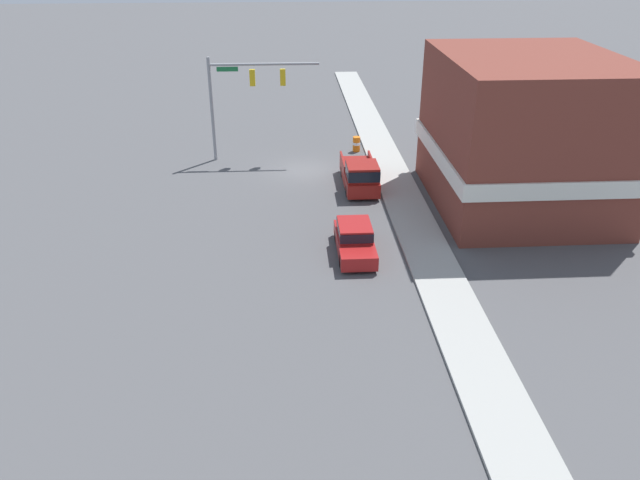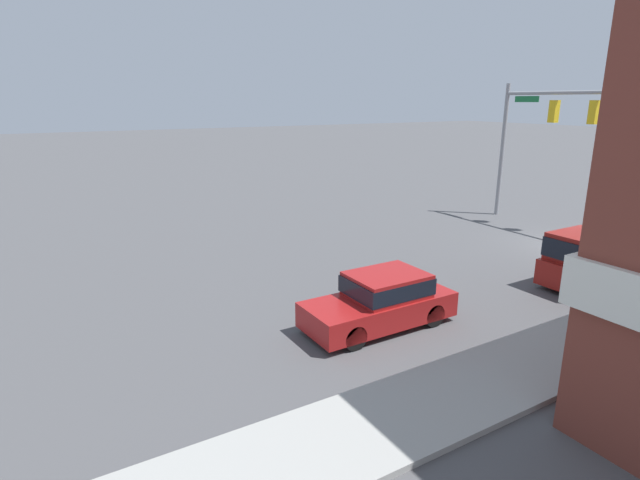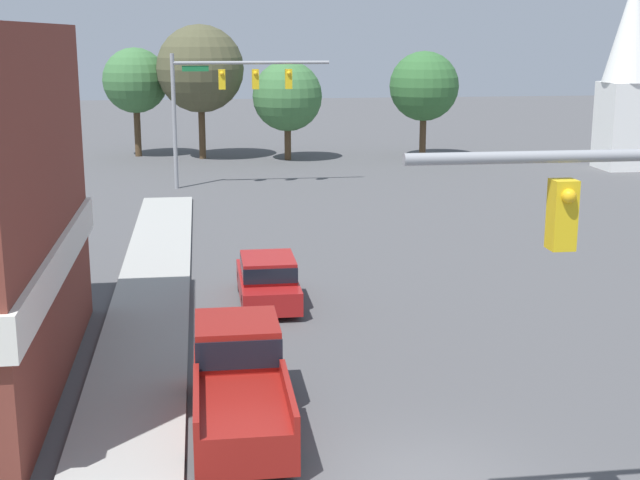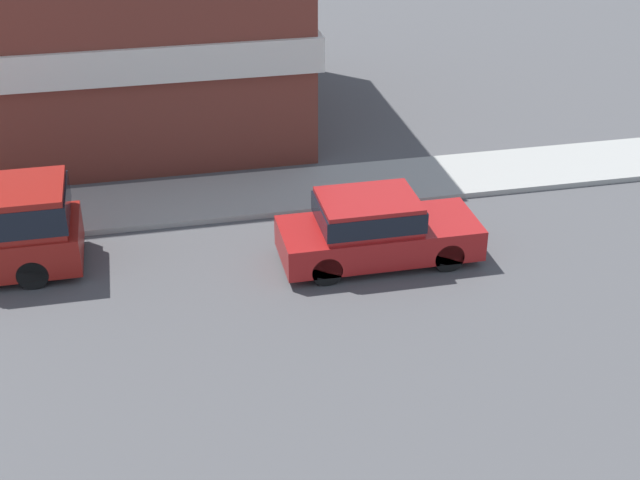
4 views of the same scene
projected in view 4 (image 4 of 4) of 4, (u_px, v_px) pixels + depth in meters
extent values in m
cylinder|color=black|center=(426.00, 224.00, 20.45)|extent=(0.22, 0.66, 0.66)
cylinder|color=black|center=(448.00, 257.00, 19.14)|extent=(0.22, 0.66, 0.66)
cylinder|color=black|center=(312.00, 236.00, 19.95)|extent=(0.22, 0.66, 0.66)
cylinder|color=black|center=(326.00, 270.00, 18.64)|extent=(0.22, 0.66, 0.66)
cube|color=maroon|center=(379.00, 238.00, 19.45)|extent=(1.75, 4.34, 0.70)
cube|color=maroon|center=(368.00, 212.00, 19.07)|extent=(1.61, 2.08, 0.65)
cube|color=black|center=(368.00, 212.00, 19.07)|extent=(1.63, 2.16, 0.46)
cylinder|color=black|center=(38.00, 235.00, 20.00)|extent=(0.22, 0.66, 0.66)
cylinder|color=black|center=(33.00, 274.00, 18.51)|extent=(0.22, 0.66, 0.66)
cube|color=maroon|center=(17.00, 207.00, 18.66)|extent=(1.86, 2.02, 0.91)
cube|color=black|center=(17.00, 207.00, 18.66)|extent=(1.88, 2.10, 0.64)
cube|color=silver|center=(94.00, 19.00, 25.72)|extent=(9.70, 11.52, 0.90)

